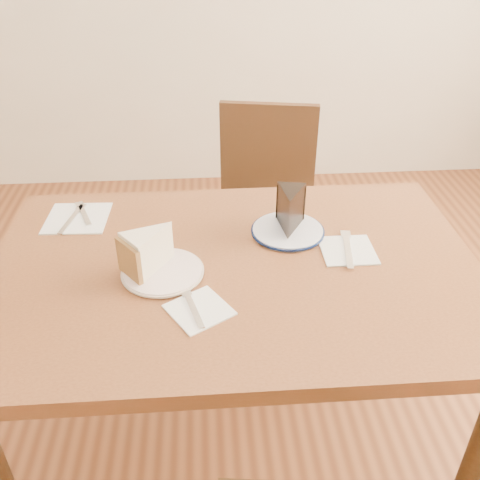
% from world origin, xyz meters
% --- Properties ---
extents(ground, '(4.00, 4.00, 0.00)m').
position_xyz_m(ground, '(0.00, 0.00, 0.00)').
color(ground, '#552B16').
rests_on(ground, ground).
extents(table, '(1.20, 0.80, 0.75)m').
position_xyz_m(table, '(0.00, 0.00, 0.65)').
color(table, '#522B16').
rests_on(table, ground).
extents(chair_far, '(0.50, 0.50, 0.87)m').
position_xyz_m(chair_far, '(0.15, 0.69, 0.49)').
color(chair_far, '#321C0F').
rests_on(chair_far, ground).
extents(plate_cream, '(0.19, 0.19, 0.01)m').
position_xyz_m(plate_cream, '(-0.18, -0.03, 0.76)').
color(plate_cream, silver).
rests_on(plate_cream, table).
extents(plate_navy, '(0.19, 0.19, 0.01)m').
position_xyz_m(plate_navy, '(0.15, 0.14, 0.76)').
color(plate_navy, white).
rests_on(plate_navy, table).
extents(carrot_cake, '(0.15, 0.14, 0.09)m').
position_xyz_m(carrot_cake, '(-0.20, -0.01, 0.81)').
color(carrot_cake, '#F1E8C7').
rests_on(carrot_cake, plate_cream).
extents(chocolate_cake, '(0.09, 0.12, 0.10)m').
position_xyz_m(chocolate_cake, '(0.15, 0.14, 0.81)').
color(chocolate_cake, black).
rests_on(chocolate_cake, plate_navy).
extents(napkin_cream, '(0.17, 0.17, 0.00)m').
position_xyz_m(napkin_cream, '(-0.09, -0.17, 0.75)').
color(napkin_cream, white).
rests_on(napkin_cream, table).
extents(napkin_navy, '(0.13, 0.13, 0.00)m').
position_xyz_m(napkin_navy, '(0.29, 0.04, 0.75)').
color(napkin_navy, white).
rests_on(napkin_navy, table).
extents(napkin_spare, '(0.17, 0.17, 0.00)m').
position_xyz_m(napkin_spare, '(-0.43, 0.25, 0.75)').
color(napkin_spare, white).
rests_on(napkin_spare, table).
extents(fork_cream, '(0.05, 0.14, 0.00)m').
position_xyz_m(fork_cream, '(-0.10, -0.16, 0.76)').
color(fork_cream, silver).
rests_on(fork_cream, napkin_cream).
extents(knife_navy, '(0.04, 0.17, 0.00)m').
position_xyz_m(knife_navy, '(0.29, 0.04, 0.76)').
color(knife_navy, silver).
rests_on(knife_navy, napkin_navy).
extents(fork_spare, '(0.06, 0.14, 0.00)m').
position_xyz_m(fork_spare, '(-0.41, 0.27, 0.76)').
color(fork_spare, silver).
rests_on(fork_spare, napkin_spare).
extents(knife_spare, '(0.05, 0.16, 0.00)m').
position_xyz_m(knife_spare, '(-0.44, 0.24, 0.76)').
color(knife_spare, silver).
rests_on(knife_spare, napkin_spare).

